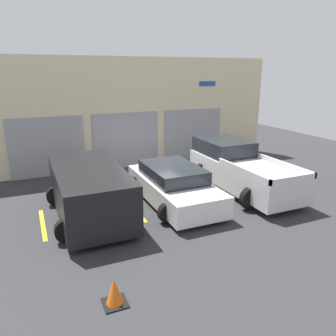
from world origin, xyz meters
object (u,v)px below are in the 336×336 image
Objects in this scene: pickup_truck at (239,168)px; sedan_side at (89,190)px; sedan_white at (174,185)px; traffic_cone at (114,293)px.

pickup_truck is 5.71m from sedan_side.
sedan_white reaches higher than traffic_cone.
sedan_side is 8.03× the size of traffic_cone.
sedan_side reaches higher than sedan_white.
pickup_truck is 1.14× the size of sedan_side.
sedan_white is at bearing -175.30° from pickup_truck.
sedan_white is at bearing 0.41° from sedan_side.
sedan_side is at bearing 85.20° from traffic_cone.
sedan_white is 5.34m from traffic_cone.
sedan_white is (-2.85, -0.23, -0.20)m from pickup_truck.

